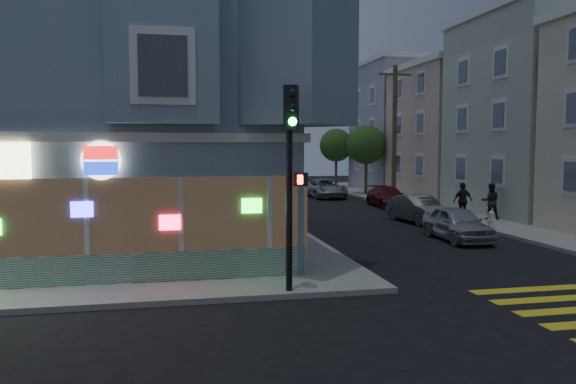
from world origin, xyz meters
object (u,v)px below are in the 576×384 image
object	(u,v)px
street_tree_near	(366,145)
parked_car_d	(325,188)
street_tree_far	(336,145)
fire_hydrant	(491,219)
pedestrian_a	(491,201)
parked_car_c	(388,197)
parked_car_b	(418,209)
pedestrian_b	(463,201)
utility_pole	(394,131)
parked_car_a	(457,223)
traffic_signal	(291,153)

from	to	relation	value
street_tree_near	parked_car_d	distance (m)	4.97
street_tree_far	fire_hydrant	size ratio (longest dim) A/B	6.81
pedestrian_a	parked_car_c	world-z (taller)	pedestrian_a
pedestrian_a	fire_hydrant	world-z (taller)	pedestrian_a
parked_car_c	parked_car_b	bearing A→B (deg)	-98.20
pedestrian_b	parked_car_d	xyz separation A→B (m)	(-3.09, 14.53, -0.37)
pedestrian_a	fire_hydrant	xyz separation A→B (m)	(-1.70, -2.83, -0.50)
utility_pole	pedestrian_b	distance (m)	10.36
parked_car_a	parked_car_b	size ratio (longest dim) A/B	0.97
utility_pole	parked_car_b	size ratio (longest dim) A/B	2.17
parked_car_d	parked_car_a	bearing A→B (deg)	-91.67
pedestrian_b	parked_car_b	xyz separation A→B (m)	(-2.35, 0.09, -0.39)
street_tree_near	parked_car_b	xyz separation A→B (m)	(-2.86, -15.57, -3.25)
utility_pole	fire_hydrant	xyz separation A→B (m)	(-0.70, -12.86, -4.24)
street_tree_far	parked_car_b	size ratio (longest dim) A/B	1.28
fire_hydrant	parked_car_d	bearing A→B (deg)	98.66
parked_car_d	utility_pole	bearing A→B (deg)	-56.79
parked_car_a	parked_car_b	bearing A→B (deg)	84.57
pedestrian_b	parked_car_d	bearing A→B (deg)	-84.79
street_tree_far	pedestrian_b	world-z (taller)	street_tree_far
street_tree_far	traffic_signal	xyz separation A→B (m)	(-11.97, -35.83, -0.34)
parked_car_c	traffic_signal	xyz separation A→B (m)	(-10.47, -19.65, 2.96)
parked_car_a	fire_hydrant	bearing A→B (deg)	37.89
utility_pole	parked_car_c	size ratio (longest dim) A/B	2.06
traffic_signal	street_tree_near	bearing A→B (deg)	90.95
pedestrian_b	traffic_signal	world-z (taller)	traffic_signal
street_tree_far	pedestrian_b	bearing A→B (deg)	-91.23
parked_car_b	traffic_signal	xyz separation A→B (m)	(-9.11, -12.26, 2.92)
pedestrian_a	parked_car_a	xyz separation A→B (m)	(-4.40, -4.74, -0.37)
pedestrian_b	parked_car_b	world-z (taller)	pedestrian_b
utility_pole	parked_car_a	distance (m)	15.70
utility_pole	parked_car_a	size ratio (longest dim) A/B	2.23
street_tree_near	parked_car_a	size ratio (longest dim) A/B	1.31
parked_car_a	parked_car_d	size ratio (longest dim) A/B	0.80
street_tree_far	traffic_signal	world-z (taller)	street_tree_far
utility_pole	pedestrian_b	world-z (taller)	utility_pole
pedestrian_b	street_tree_near	bearing A→B (deg)	-98.66
pedestrian_a	fire_hydrant	size ratio (longest dim) A/B	2.33
street_tree_near	street_tree_far	world-z (taller)	same
street_tree_near	fire_hydrant	bearing A→B (deg)	-92.73
street_tree_far	parked_car_b	world-z (taller)	street_tree_far
street_tree_near	fire_hydrant	size ratio (longest dim) A/B	6.81
street_tree_far	parked_car_d	bearing A→B (deg)	-111.53
street_tree_near	traffic_signal	distance (m)	30.30
pedestrian_a	parked_car_b	distance (m)	3.71
pedestrian_a	parked_car_b	size ratio (longest dim) A/B	0.44
street_tree_near	parked_car_c	size ratio (longest dim) A/B	1.21
parked_car_d	fire_hydrant	world-z (taller)	parked_car_d
street_tree_near	traffic_signal	size ratio (longest dim) A/B	1.04
utility_pole	street_tree_far	size ratio (longest dim) A/B	1.70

